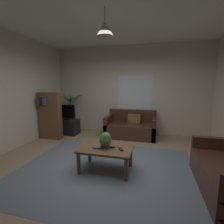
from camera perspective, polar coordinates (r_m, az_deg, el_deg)
floor at (r=3.58m, az=-1.29°, el=-17.78°), size 5.12×5.05×0.02m
rug at (r=3.40m, az=-2.27°, el=-19.04°), size 3.33×2.78×0.01m
wall_back at (r=5.69m, az=5.84°, el=7.45°), size 5.24×0.06×2.90m
wall_left at (r=4.64m, az=-33.99°, el=5.60°), size 0.06×5.05×2.90m
ceiling at (r=3.45m, az=-1.49°, el=31.27°), size 5.12×5.05×0.02m
window_pane at (r=5.64m, az=7.75°, el=6.20°), size 1.16×0.01×1.19m
couch_under_window at (r=5.32m, az=6.45°, el=-5.49°), size 1.54×0.86×0.82m
coffee_table at (r=3.23m, az=-2.17°, el=-13.37°), size 0.99×0.64×0.44m
book_on_table_0 at (r=3.18m, az=-5.12°, el=-12.10°), size 0.16×0.10×0.03m
remote_on_table_0 at (r=3.12m, az=3.00°, el=-12.56°), size 0.12×0.16×0.02m
remote_on_table_1 at (r=3.21m, az=-0.42°, el=-11.89°), size 0.16×0.05×0.02m
potted_plant_on_table at (r=3.14m, az=-2.27°, el=-9.44°), size 0.23×0.23×0.31m
tv_stand at (r=5.80m, az=-15.73°, el=-4.79°), size 0.90×0.44×0.50m
tv at (r=5.69m, az=-16.06°, el=0.04°), size 0.77×0.16×0.49m
potted_palm_corner at (r=6.10m, az=-13.89°, el=0.14°), size 1.02×0.88×1.37m
bookshelf_corner at (r=5.36m, az=-20.58°, el=-1.08°), size 0.70×0.31×1.40m
pendant_lamp at (r=3.13m, az=-2.44°, el=26.57°), size 0.30×0.30×0.47m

